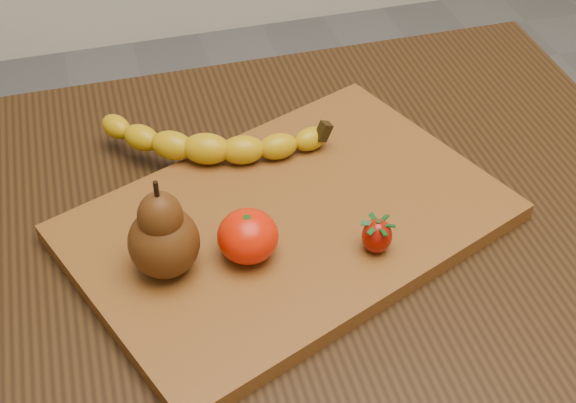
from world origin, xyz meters
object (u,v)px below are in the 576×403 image
object	(u,v)px
table	(250,299)
pear	(162,227)
mandarin	(248,236)
cutting_board	(288,222)

from	to	relation	value
table	pear	xyz separation A→B (m)	(-0.09, -0.04, 0.17)
pear	mandarin	world-z (taller)	pear
table	cutting_board	xyz separation A→B (m)	(0.05, 0.00, 0.11)
mandarin	table	bearing A→B (deg)	78.94
table	pear	world-z (taller)	pear
table	mandarin	xyz separation A→B (m)	(-0.01, -0.04, 0.14)
cutting_board	table	bearing A→B (deg)	163.15
table	cutting_board	size ratio (longest dim) A/B	2.22
cutting_board	pear	distance (m)	0.16
pear	table	bearing A→B (deg)	22.39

